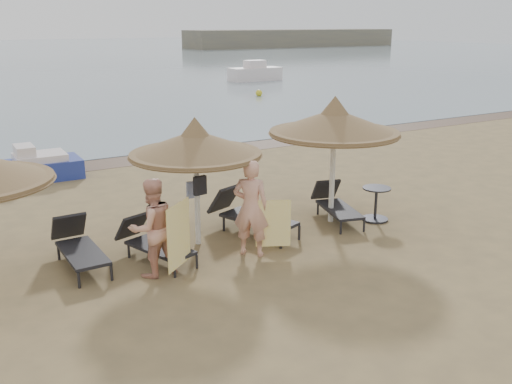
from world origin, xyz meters
TOP-DOWN VIEW (x-y plane):
  - ground at (0.00, 0.00)m, footprint 160.00×160.00m
  - wet_sand_strip at (0.00, 9.40)m, footprint 200.00×1.60m
  - palapa_center at (0.16, 1.57)m, footprint 2.63×2.63m
  - palapa_right at (3.33, 1.29)m, footprint 2.87×2.87m
  - lounger_far_left at (-2.20, 1.75)m, footprint 0.68×1.90m
  - lounger_near_left at (-0.94, 1.29)m, footprint 1.12×1.87m
  - lounger_near_right at (1.39, 1.66)m, footprint 1.35×2.18m
  - lounger_far_right at (3.52, 1.39)m, footprint 1.04×1.89m
  - side_table at (4.27, 0.86)m, footprint 0.64×0.64m
  - person_left at (-1.15, 0.60)m, footprint 1.02×0.73m
  - person_right at (0.81, 0.54)m, footprint 1.20×1.18m
  - towel_left at (-0.80, 0.25)m, footprint 0.66×0.54m
  - towel_right at (1.16, 0.29)m, footprint 0.62×0.31m
  - bag_patterned at (0.16, 1.75)m, footprint 0.27×0.11m
  - bag_dark at (0.16, 1.41)m, footprint 0.28×0.13m
  - pedal_boat at (-1.67, 8.46)m, footprint 2.19×1.30m
  - buoy_right at (13.43, 21.64)m, footprint 0.40×0.40m

SIDE VIEW (x-z plane):
  - ground at x=0.00m, z-range 0.00..0.00m
  - wet_sand_strip at x=0.00m, z-range 0.00..0.01m
  - buoy_right at x=13.43m, z-range 0.00..0.40m
  - lounger_near_left at x=-0.94m, z-range -0.04..0.75m
  - lounger_far_right at x=3.52m, z-range -0.04..0.77m
  - side_table at x=4.27m, z-range -0.02..0.75m
  - pedal_boat at x=-1.67m, z-range -0.13..0.89m
  - lounger_far_left at x=-2.20m, z-range -0.04..0.80m
  - lounger_near_right at x=1.39m, z-range -0.05..0.88m
  - towel_right at x=1.16m, z-range 0.18..1.12m
  - towel_left at x=-0.80m, z-range 0.22..1.39m
  - person_left at x=-1.15m, z-range 0.00..2.07m
  - bag_patterned at x=0.16m, z-range 0.94..1.28m
  - person_right at x=0.81m, z-range 0.00..2.22m
  - bag_dark at x=0.16m, z-range 1.09..1.47m
  - palapa_center at x=0.16m, z-range 0.77..3.38m
  - palapa_right at x=3.33m, z-range 0.84..3.69m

